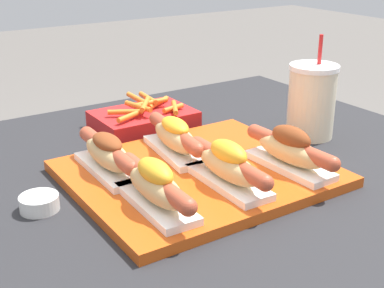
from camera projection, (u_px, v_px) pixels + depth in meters
name	position (u px, v px, depth m)	size (l,w,h in m)	color
serving_tray	(198.00, 174.00, 0.93)	(0.43, 0.37, 0.02)	#CC4C14
hot_dog_0	(156.00, 186.00, 0.79)	(0.06, 0.21, 0.07)	white
hot_dog_1	(228.00, 165.00, 0.86)	(0.06, 0.21, 0.08)	white
hot_dog_2	(290.00, 150.00, 0.92)	(0.07, 0.21, 0.08)	white
hot_dog_3	(108.00, 154.00, 0.91)	(0.06, 0.21, 0.07)	white
hot_dog_4	(175.00, 137.00, 0.98)	(0.08, 0.21, 0.07)	white
sauce_bowl	(38.00, 201.00, 0.83)	(0.06, 0.06, 0.02)	silver
drink_cup	(312.00, 101.00, 1.10)	(0.10, 0.10, 0.21)	beige
fries_basket	(144.00, 118.00, 1.18)	(0.21, 0.16, 0.06)	red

